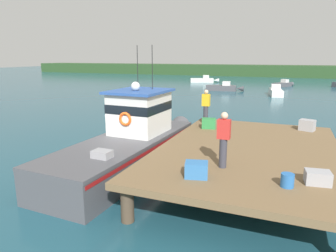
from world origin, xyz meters
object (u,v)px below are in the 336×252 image
crate_single_by_cleat (209,123)px  bait_bucket (287,180)px  crate_stack_near_edge (318,178)px  moored_boat_far_left (204,80)px  crate_single_far (196,170)px  moored_boat_mid_harbor (276,92)px  deckhand_further_back (206,106)px  mooring_buoy_outer (136,101)px  crate_stack_mid_dock (307,125)px  moored_boat_far_right (224,88)px  deckhand_by_the_boat (224,139)px  moored_boat_outer_mooring (283,84)px  main_fishing_boat (133,141)px

crate_single_by_cleat → bait_bucket: 6.41m
crate_stack_near_edge → moored_boat_far_left: crate_stack_near_edge is taller
crate_single_far → moored_boat_mid_harbor: crate_single_far is taller
crate_single_far → deckhand_further_back: size_ratio=0.37×
mooring_buoy_outer → bait_bucket: bearing=-53.0°
crate_stack_mid_dock → crate_stack_near_edge: crate_stack_mid_dock is taller
crate_single_far → moored_boat_far_right: crate_single_far is taller
mooring_buoy_outer → crate_single_far: bearing=-58.1°
crate_single_by_cleat → deckhand_further_back: size_ratio=0.37×
deckhand_by_the_boat → moored_boat_far_left: bearing=105.9°
moored_boat_far_left → moored_boat_mid_harbor: size_ratio=0.98×
deckhand_by_the_boat → moored_boat_far_left: deckhand_by_the_boat is taller
bait_bucket → moored_boat_far_right: (-8.07, 31.72, -0.96)m
deckhand_further_back → crate_stack_near_edge: bearing=-52.6°
moored_boat_far_right → mooring_buoy_outer: size_ratio=12.60×
crate_single_far → crate_stack_near_edge: size_ratio=1.00×
crate_stack_near_edge → moored_boat_far_right: size_ratio=0.13×
deckhand_by_the_boat → mooring_buoy_outer: 21.42m
crate_single_by_cleat → moored_boat_outer_mooring: (2.28, 35.03, -1.06)m
moored_boat_far_left → moored_boat_outer_mooring: size_ratio=1.22×
deckhand_by_the_boat → deckhand_further_back: same height
deckhand_further_back → crate_single_by_cleat: bearing=-66.0°
moored_boat_far_right → crate_single_by_cleat: bearing=-79.9°
main_fishing_boat → moored_boat_outer_mooring: 37.85m
moored_boat_mid_harbor → moored_boat_far_right: size_ratio=1.02×
crate_stack_mid_dock → moored_boat_far_left: bearing=111.6°
moored_boat_far_left → moored_boat_outer_mooring: moored_boat_far_left is taller
moored_boat_far_left → crate_single_far: bearing=-75.1°
crate_single_far → crate_single_by_cleat: 5.79m
main_fishing_boat → moored_boat_far_left: (-7.97, 40.38, -0.59)m
main_fishing_boat → crate_single_far: main_fishing_boat is taller
crate_single_by_cleat → main_fishing_boat: bearing=-135.0°
crate_single_by_cleat → deckhand_by_the_boat: 4.99m
moored_boat_outer_mooring → crate_single_by_cleat: bearing=-93.7°
crate_single_by_cleat → crate_single_far: bearing=-78.9°
crate_stack_near_edge → deckhand_further_back: size_ratio=0.37×
main_fishing_boat → crate_single_by_cleat: bearing=45.0°
crate_stack_mid_dock → deckhand_by_the_boat: bearing=-112.9°
crate_stack_mid_dock → moored_boat_outer_mooring: size_ratio=0.15×
main_fishing_boat → moored_boat_far_right: main_fishing_boat is taller
crate_single_by_cleat → moored_boat_far_right: 26.70m
moored_boat_outer_mooring → moored_boat_mid_harbor: bearing=-92.8°
crate_stack_mid_dock → moored_boat_far_left: (-14.54, 36.72, -1.02)m
crate_single_far → mooring_buoy_outer: crate_single_far is taller
crate_single_far → bait_bucket: bearing=5.7°
moored_boat_mid_harbor → moored_boat_outer_mooring: moored_boat_mid_harbor is taller
deckhand_further_back → mooring_buoy_outer: 15.85m
deckhand_further_back → mooring_buoy_outer: (-10.08, 12.08, -1.87)m
deckhand_further_back → moored_boat_far_left: deckhand_further_back is taller
crate_single_by_cleat → deckhand_by_the_boat: deckhand_by_the_boat is taller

